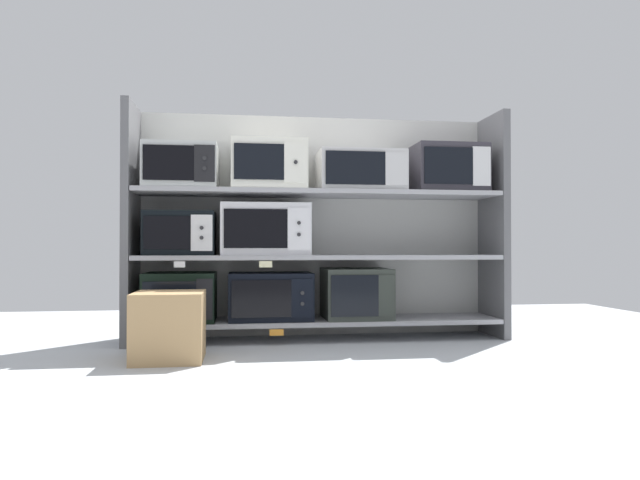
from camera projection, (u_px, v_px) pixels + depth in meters
The scene contains 21 objects.
ground at pixel (347, 373), 2.82m from camera, with size 6.39×6.00×0.02m, color #B2B7BC.
back_panel at pixel (316, 226), 4.05m from camera, with size 2.59×0.04×1.54m, color #B2B2AD.
upright_left at pixel (131, 223), 3.65m from camera, with size 0.05×0.42×1.54m, color #5B5B5E.
upright_right at pixel (494, 225), 3.98m from camera, with size 0.05×0.42×1.54m, color #5B5B5E.
shelf_0 at pixel (320, 321), 3.81m from camera, with size 2.39×0.42×0.03m, color #99999E.
microwave_0 at pixel (181, 297), 3.69m from camera, with size 0.45×0.41×0.31m.
microwave_1 at pixel (270, 296), 3.76m from camera, with size 0.54×0.39×0.31m.
microwave_2 at pixel (356, 293), 3.84m from camera, with size 0.44×0.41×0.34m.
price_tag_0 at pixel (175, 335), 3.47m from camera, with size 0.07×0.00×0.05m, color white.
price_tag_1 at pixel (277, 333), 3.55m from camera, with size 0.09×0.00×0.04m, color orange.
shelf_1 at pixel (320, 257), 3.81m from camera, with size 2.39×0.42×0.03m, color #99999E.
microwave_3 at pixel (180, 233), 3.69m from camera, with size 0.44×0.36×0.28m.
microwave_4 at pixel (265, 229), 3.76m from camera, with size 0.58×0.35×0.34m.
price_tag_2 at pixel (179, 264), 3.48m from camera, with size 0.07×0.00×0.04m, color white.
price_tag_3 at pixel (266, 264), 3.55m from camera, with size 0.08×0.00×0.04m, color beige.
shelf_2 at pixel (320, 194), 3.82m from camera, with size 2.39×0.42×0.03m, color #99999E.
microwave_5 at pixel (182, 168), 3.70m from camera, with size 0.46×0.43×0.28m.
microwave_6 at pixel (269, 166), 3.77m from camera, with size 0.49×0.43×0.32m.
microwave_7 at pixel (360, 172), 3.85m from camera, with size 0.57×0.40×0.27m.
microwave_8 at pixel (447, 169), 3.94m from camera, with size 0.48×0.37×0.33m.
shipping_carton at pixel (169, 326), 3.10m from camera, with size 0.37×0.37×0.37m, color tan.
Camera 1 is at (-0.51, -3.78, 0.61)m, focal length 32.01 mm.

